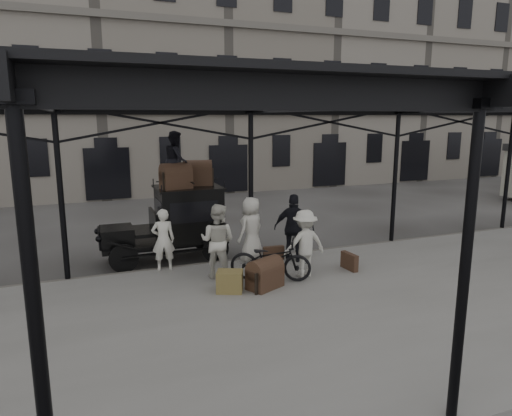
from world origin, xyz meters
The scene contains 18 objects.
ground centered at (0.00, 0.00, 0.00)m, with size 120.00×120.00×0.00m, color #383533.
platform centered at (0.00, -2.00, 0.07)m, with size 28.00×8.00×0.15m, color slate.
canopy centered at (0.00, -1.72, 4.60)m, with size 22.50×9.00×4.74m.
building_frontage centered at (0.00, 18.00, 7.00)m, with size 64.00×8.00×14.00m, color slate.
taxi centered at (-1.89, 3.11, 1.20)m, with size 3.65×1.55×2.18m.
porter_left centered at (-2.58, 1.80, 0.99)m, with size 0.61×0.40×1.68m, color silver.
porter_midleft centered at (-1.38, 0.74, 1.11)m, with size 0.93×0.72×1.91m, color beige.
porter_centre centered at (-0.07, 1.80, 1.06)m, with size 0.89×0.58×1.83m, color beige.
porter_official centered at (1.01, 1.23, 1.12)m, with size 1.14×0.47×1.94m, color black.
porter_right centered at (0.71, 0.00, 1.02)m, with size 1.13×0.65×1.74m, color beige.
bicycle centered at (-0.22, 0.04, 0.69)m, with size 0.71×2.04×1.07m, color black.
porter_roof centered at (-1.92, 3.01, 3.00)m, with size 0.79×0.62×1.63m, color black.
steamer_trunk_roof_near centered at (-1.97, 2.86, 2.49)m, with size 0.84×0.51×0.62m, color #482E21, non-canonical shape.
steamer_trunk_roof_far centered at (-1.22, 3.31, 2.49)m, with size 0.86×0.52×0.63m, color #482E21, non-canonical shape.
steamer_trunk_platform centered at (-0.55, -0.41, 0.46)m, with size 0.85×0.52×0.62m, color #482E21, non-canonical shape.
wicker_hamper centered at (-1.42, -0.33, 0.40)m, with size 0.60×0.45×0.50m, color olive.
suitcase_upright centered at (2.09, 0.01, 0.38)m, with size 0.15×0.60×0.45m, color #482E21.
suitcase_flat centered at (0.52, 1.53, 0.35)m, with size 0.60×0.15×0.40m, color #482E21.
Camera 1 is at (-4.54, -10.03, 4.19)m, focal length 32.00 mm.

